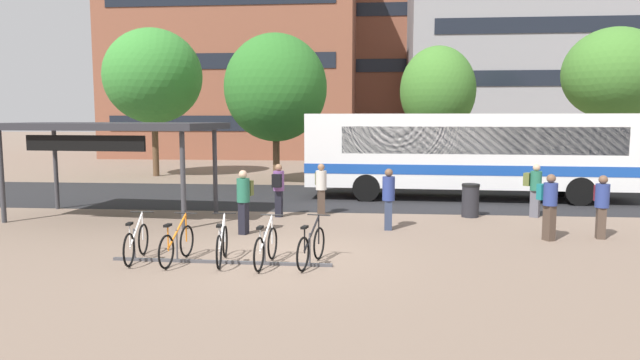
{
  "coord_description": "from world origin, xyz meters",
  "views": [
    {
      "loc": [
        1.93,
        -11.93,
        3.09
      ],
      "look_at": [
        0.46,
        4.04,
        1.28
      ],
      "focal_mm": 31.52,
      "sensor_mm": 36.0,
      "label": 1
    }
  ],
  "objects_px": {
    "parked_bicycle_black_4": "(311,247)",
    "commuter_maroon_pack_1": "(602,202)",
    "parked_bicycle_white_0": "(136,243)",
    "commuter_red_pack_5": "(388,195)",
    "transit_shelter": "(111,129)",
    "commuter_black_pack_0": "(278,187)",
    "city_bus": "(466,152)",
    "street_tree_1": "(276,88)",
    "parked_bicycle_white_3": "(266,247)",
    "street_tree_3": "(614,74)",
    "parked_bicycle_white_2": "(222,245)",
    "commuter_teal_pack_4": "(549,202)",
    "trash_bin": "(470,200)",
    "street_tree_0": "(438,91)",
    "commuter_olive_pack_6": "(244,197)",
    "commuter_olive_pack_3": "(534,187)",
    "parked_bicycle_orange_1": "(177,245)",
    "street_tree_2": "(153,76)",
    "commuter_olive_pack_2": "(321,185)"
  },
  "relations": [
    {
      "from": "commuter_teal_pack_4",
      "to": "street_tree_0",
      "type": "xyz_separation_m",
      "value": [
        -1.19,
        14.27,
        3.41
      ]
    },
    {
      "from": "commuter_black_pack_0",
      "to": "commuter_olive_pack_2",
      "type": "height_order",
      "value": "commuter_black_pack_0"
    },
    {
      "from": "street_tree_1",
      "to": "parked_bicycle_black_4",
      "type": "bearing_deg",
      "value": -77.54
    },
    {
      "from": "parked_bicycle_white_0",
      "to": "street_tree_3",
      "type": "height_order",
      "value": "street_tree_3"
    },
    {
      "from": "commuter_maroon_pack_1",
      "to": "street_tree_1",
      "type": "distance_m",
      "value": 15.7
    },
    {
      "from": "trash_bin",
      "to": "street_tree_2",
      "type": "xyz_separation_m",
      "value": [
        -14.3,
        10.83,
        4.65
      ]
    },
    {
      "from": "city_bus",
      "to": "commuter_maroon_pack_1",
      "type": "bearing_deg",
      "value": 111.25
    },
    {
      "from": "parked_bicycle_white_2",
      "to": "commuter_olive_pack_2",
      "type": "xyz_separation_m",
      "value": [
        1.56,
        6.05,
        0.55
      ]
    },
    {
      "from": "parked_bicycle_white_2",
      "to": "parked_bicycle_white_3",
      "type": "height_order",
      "value": "same"
    },
    {
      "from": "city_bus",
      "to": "parked_bicycle_orange_1",
      "type": "relative_size",
      "value": 7.04
    },
    {
      "from": "commuter_black_pack_0",
      "to": "street_tree_0",
      "type": "distance_m",
      "value": 13.57
    },
    {
      "from": "commuter_teal_pack_4",
      "to": "street_tree_2",
      "type": "xyz_separation_m",
      "value": [
        -15.67,
        14.01,
        4.19
      ]
    },
    {
      "from": "parked_bicycle_white_0",
      "to": "parked_bicycle_white_2",
      "type": "bearing_deg",
      "value": -97.18
    },
    {
      "from": "parked_bicycle_white_0",
      "to": "commuter_black_pack_0",
      "type": "height_order",
      "value": "commuter_black_pack_0"
    },
    {
      "from": "parked_bicycle_white_3",
      "to": "trash_bin",
      "type": "bearing_deg",
      "value": -34.92
    },
    {
      "from": "parked_bicycle_orange_1",
      "to": "parked_bicycle_black_4",
      "type": "bearing_deg",
      "value": -83.93
    },
    {
      "from": "commuter_olive_pack_2",
      "to": "commuter_teal_pack_4",
      "type": "xyz_separation_m",
      "value": [
        6.01,
        -3.14,
        0.03
      ]
    },
    {
      "from": "street_tree_2",
      "to": "street_tree_3",
      "type": "relative_size",
      "value": 1.04
    },
    {
      "from": "commuter_olive_pack_6",
      "to": "trash_bin",
      "type": "bearing_deg",
      "value": 129.87
    },
    {
      "from": "commuter_olive_pack_2",
      "to": "street_tree_1",
      "type": "distance_m",
      "value": 9.67
    },
    {
      "from": "commuter_red_pack_5",
      "to": "commuter_olive_pack_6",
      "type": "xyz_separation_m",
      "value": [
        -3.81,
        -0.93,
        0.01
      ]
    },
    {
      "from": "parked_bicycle_white_0",
      "to": "commuter_red_pack_5",
      "type": "distance_m",
      "value": 6.76
    },
    {
      "from": "street_tree_2",
      "to": "commuter_black_pack_0",
      "type": "bearing_deg",
      "value": -53.59
    },
    {
      "from": "parked_bicycle_white_3",
      "to": "commuter_teal_pack_4",
      "type": "xyz_separation_m",
      "value": [
        6.61,
        3.02,
        0.59
      ]
    },
    {
      "from": "street_tree_1",
      "to": "parked_bicycle_white_2",
      "type": "bearing_deg",
      "value": -84.83
    },
    {
      "from": "parked_bicycle_white_0",
      "to": "street_tree_3",
      "type": "xyz_separation_m",
      "value": [
        16.53,
        16.88,
        4.75
      ]
    },
    {
      "from": "parked_bicycle_white_0",
      "to": "commuter_olive_pack_2",
      "type": "distance_m",
      "value": 6.96
    },
    {
      "from": "parked_bicycle_white_2",
      "to": "commuter_red_pack_5",
      "type": "height_order",
      "value": "commuter_red_pack_5"
    },
    {
      "from": "parked_bicycle_black_4",
      "to": "commuter_maroon_pack_1",
      "type": "relative_size",
      "value": 1.04
    },
    {
      "from": "street_tree_1",
      "to": "street_tree_3",
      "type": "relative_size",
      "value": 0.95
    },
    {
      "from": "street_tree_1",
      "to": "city_bus",
      "type": "bearing_deg",
      "value": -29.64
    },
    {
      "from": "parked_bicycle_orange_1",
      "to": "commuter_maroon_pack_1",
      "type": "xyz_separation_m",
      "value": [
        9.94,
        3.31,
        0.55
      ]
    },
    {
      "from": "commuter_teal_pack_4",
      "to": "trash_bin",
      "type": "relative_size",
      "value": 1.63
    },
    {
      "from": "parked_bicycle_white_3",
      "to": "commuter_olive_pack_3",
      "type": "bearing_deg",
      "value": -43.3
    },
    {
      "from": "transit_shelter",
      "to": "commuter_black_pack_0",
      "type": "relative_size",
      "value": 4.03
    },
    {
      "from": "parked_bicycle_orange_1",
      "to": "commuter_maroon_pack_1",
      "type": "height_order",
      "value": "commuter_maroon_pack_1"
    },
    {
      "from": "city_bus",
      "to": "street_tree_1",
      "type": "distance_m",
      "value": 9.56
    },
    {
      "from": "street_tree_1",
      "to": "commuter_teal_pack_4",
      "type": "bearing_deg",
      "value": -52.71
    },
    {
      "from": "parked_bicycle_white_0",
      "to": "parked_bicycle_white_2",
      "type": "xyz_separation_m",
      "value": [
        1.9,
        -0.03,
        0.0
      ]
    },
    {
      "from": "city_bus",
      "to": "parked_bicycle_orange_1",
      "type": "xyz_separation_m",
      "value": [
        -7.63,
        -10.1,
        -1.39
      ]
    },
    {
      "from": "parked_bicycle_white_0",
      "to": "commuter_maroon_pack_1",
      "type": "relative_size",
      "value": 1.06
    },
    {
      "from": "city_bus",
      "to": "commuter_red_pack_5",
      "type": "height_order",
      "value": "city_bus"
    },
    {
      "from": "commuter_black_pack_0",
      "to": "commuter_maroon_pack_1",
      "type": "bearing_deg",
      "value": -101.01
    },
    {
      "from": "city_bus",
      "to": "street_tree_2",
      "type": "height_order",
      "value": "street_tree_2"
    },
    {
      "from": "transit_shelter",
      "to": "commuter_teal_pack_4",
      "type": "bearing_deg",
      "value": -4.76
    },
    {
      "from": "commuter_teal_pack_4",
      "to": "city_bus",
      "type": "bearing_deg",
      "value": 162.73
    },
    {
      "from": "parked_bicycle_white_3",
      "to": "street_tree_3",
      "type": "relative_size",
      "value": 0.24
    },
    {
      "from": "city_bus",
      "to": "commuter_olive_pack_3",
      "type": "relative_size",
      "value": 7.34
    },
    {
      "from": "city_bus",
      "to": "commuter_olive_pack_6",
      "type": "distance_m",
      "value": 9.9
    },
    {
      "from": "parked_bicycle_white_3",
      "to": "commuter_olive_pack_3",
      "type": "xyz_separation_m",
      "value": [
        7.19,
        6.35,
        0.57
      ]
    }
  ]
}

